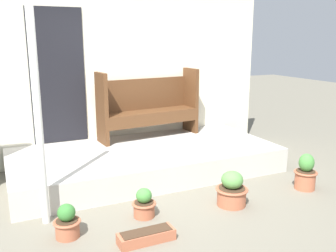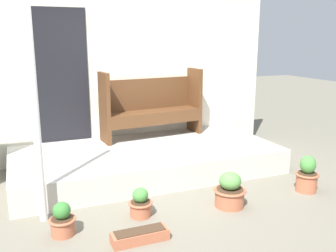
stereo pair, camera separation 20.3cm
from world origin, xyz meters
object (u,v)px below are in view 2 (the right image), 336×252
flower_pot_left (62,221)px  flower_pot_middle (140,204)px  flower_pot_right (230,192)px  support_post (35,116)px  bench (151,104)px  flower_pot_far_right (307,176)px  planter_box_rect (140,236)px

flower_pot_left → flower_pot_middle: flower_pot_left is taller
flower_pot_right → support_post: bearing=167.0°
bench → flower_pot_far_right: (1.35, -2.10, -0.68)m
flower_pot_left → support_post: bearing=110.7°
bench → flower_pot_left: size_ratio=4.79×
bench → flower_pot_far_right: bearing=-62.3°
flower_pot_left → planter_box_rect: bearing=-31.4°
support_post → flower_pot_right: support_post is taller
flower_pot_middle → flower_pot_right: bearing=-8.7°
bench → flower_pot_middle: bearing=-118.5°
support_post → flower_pot_far_right: size_ratio=4.82×
bench → flower_pot_far_right: size_ratio=3.50×
support_post → planter_box_rect: 1.60m
flower_pot_left → planter_box_rect: flower_pot_left is taller
support_post → bench: 2.47m
flower_pot_right → flower_pot_left: bearing=177.9°
bench → planter_box_rect: size_ratio=3.00×
support_post → flower_pot_far_right: support_post is taller
flower_pot_far_right → support_post: bearing=171.6°
flower_pot_right → planter_box_rect: 1.27m
support_post → flower_pot_far_right: bearing=-8.4°
flower_pot_right → flower_pot_far_right: size_ratio=0.87×
support_post → flower_pot_middle: bearing=-17.4°
bench → flower_pot_middle: size_ratio=5.08×
flower_pot_far_right → planter_box_rect: bearing=-171.7°
flower_pot_left → flower_pot_far_right: (3.04, -0.07, 0.06)m
flower_pot_middle → flower_pot_far_right: 2.20m
bench → flower_pot_right: bench is taller
bench → flower_pot_left: bench is taller
support_post → flower_pot_left: bearing=-69.3°
flower_pot_far_right → bench: bearing=122.8°
flower_pot_right → planter_box_rect: (-1.22, -0.34, -0.12)m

